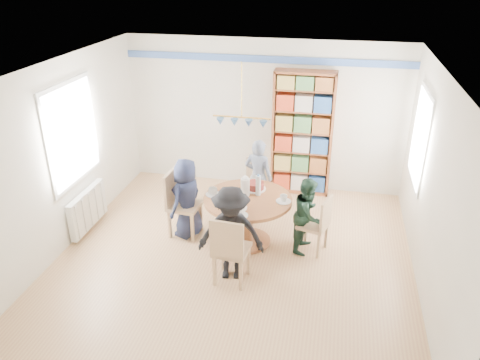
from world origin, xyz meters
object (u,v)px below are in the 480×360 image
(person_left, at_px, (187,198))
(person_right, at_px, (308,215))
(chair_near, at_px, (230,248))
(radiator, at_px, (88,209))
(chair_left, at_px, (179,200))
(dining_table, at_px, (248,210))
(chair_right, at_px, (318,222))
(person_far, at_px, (258,178))
(person_near, at_px, (231,234))
(chair_far, at_px, (258,182))
(bookshelf, at_px, (302,135))

(person_left, bearing_deg, person_right, 109.49)
(chair_near, xyz_separation_m, person_left, (-0.91, 1.05, 0.08))
(radiator, xyz_separation_m, person_left, (1.58, 0.17, 0.28))
(radiator, distance_m, chair_left, 1.48)
(radiator, distance_m, dining_table, 2.54)
(chair_right, xyz_separation_m, person_far, (-1.04, 0.94, 0.17))
(chair_near, bearing_deg, chair_left, 134.05)
(chair_left, xyz_separation_m, person_near, (1.03, -0.92, 0.10))
(chair_far, xyz_separation_m, person_right, (0.91, -1.05, 0.06))
(chair_near, relative_size, person_far, 0.76)
(person_far, bearing_deg, dining_table, 103.98)
(person_far, height_order, person_near, person_near)
(chair_right, bearing_deg, person_near, -142.33)
(chair_near, height_order, person_right, person_right)
(dining_table, bearing_deg, chair_left, 177.67)
(chair_right, distance_m, person_near, 1.39)
(dining_table, distance_m, chair_left, 1.08)
(radiator, bearing_deg, bookshelf, 33.15)
(dining_table, height_order, person_right, person_right)
(chair_right, bearing_deg, person_far, 137.85)
(chair_far, relative_size, person_left, 0.73)
(dining_table, xyz_separation_m, chair_far, (-0.02, 1.06, -0.05))
(radiator, height_order, person_near, person_near)
(chair_left, bearing_deg, radiator, -172.59)
(dining_table, xyz_separation_m, chair_near, (-0.03, -1.03, -0.00))
(chair_right, relative_size, chair_far, 0.96)
(person_far, bearing_deg, bookshelf, -107.54)
(chair_right, height_order, person_left, person_left)
(person_far, xyz_separation_m, bookshelf, (0.60, 0.99, 0.43))
(chair_right, distance_m, person_far, 1.41)
(chair_right, bearing_deg, chair_far, 134.15)
(chair_left, bearing_deg, person_left, -9.69)
(radiator, bearing_deg, person_near, -16.46)
(person_far, bearing_deg, person_left, 57.16)
(chair_near, relative_size, person_left, 0.80)
(person_right, distance_m, person_far, 1.27)
(person_left, xyz_separation_m, person_near, (0.89, -0.90, 0.04))
(chair_left, xyz_separation_m, person_right, (1.96, -0.04, -0.00))
(chair_far, bearing_deg, chair_near, -90.28)
(chair_far, height_order, person_near, person_near)
(dining_table, relative_size, chair_far, 1.41)
(person_left, xyz_separation_m, person_far, (0.94, 0.89, 0.03))
(radiator, xyz_separation_m, chair_near, (2.49, -0.89, 0.20))
(chair_right, relative_size, person_right, 0.78)
(dining_table, distance_m, chair_near, 1.03)
(person_left, height_order, person_near, person_near)
(person_left, height_order, person_far, person_far)
(radiator, distance_m, chair_right, 3.57)
(radiator, height_order, bookshelf, bookshelf)
(person_right, xyz_separation_m, bookshelf, (-0.28, 1.89, 0.52))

